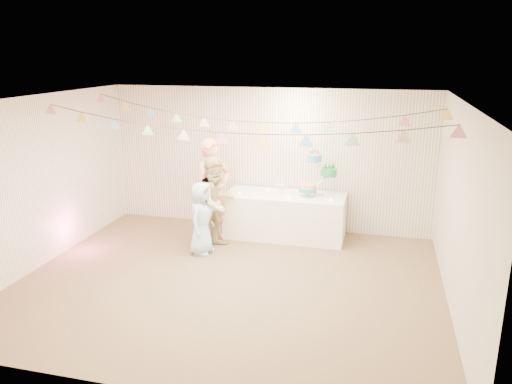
% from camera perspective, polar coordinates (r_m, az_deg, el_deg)
% --- Properties ---
extents(floor, '(6.00, 6.00, 0.00)m').
position_cam_1_polar(floor, '(7.34, -3.10, -10.24)').
color(floor, brown).
rests_on(floor, ground).
extents(ceiling, '(6.00, 6.00, 0.00)m').
position_cam_1_polar(ceiling, '(6.63, -3.44, 10.42)').
color(ceiling, white).
rests_on(ceiling, ground).
extents(back_wall, '(6.00, 6.00, 0.00)m').
position_cam_1_polar(back_wall, '(9.21, 1.40, 3.76)').
color(back_wall, white).
rests_on(back_wall, ground).
extents(front_wall, '(6.00, 6.00, 0.00)m').
position_cam_1_polar(front_wall, '(4.69, -12.54, -8.71)').
color(front_wall, white).
rests_on(front_wall, ground).
extents(left_wall, '(5.00, 5.00, 0.00)m').
position_cam_1_polar(left_wall, '(8.26, -23.55, 1.03)').
color(left_wall, white).
rests_on(left_wall, ground).
extents(right_wall, '(5.00, 5.00, 0.00)m').
position_cam_1_polar(right_wall, '(6.65, 22.27, -2.18)').
color(right_wall, white).
rests_on(right_wall, ground).
extents(table, '(2.10, 0.84, 0.79)m').
position_cam_1_polar(table, '(8.92, 3.34, -2.71)').
color(table, white).
rests_on(table, floor).
extents(cake_stand, '(0.69, 0.40, 0.77)m').
position_cam_1_polar(cake_stand, '(8.68, 7.05, 1.77)').
color(cake_stand, silver).
rests_on(cake_stand, table).
extents(cake_bottom, '(0.31, 0.31, 0.15)m').
position_cam_1_polar(cake_bottom, '(8.72, 5.95, -0.16)').
color(cake_bottom, teal).
rests_on(cake_bottom, cake_stand).
extents(cake_middle, '(0.27, 0.27, 0.22)m').
position_cam_1_polar(cake_middle, '(8.75, 8.29, 1.66)').
color(cake_middle, '#1E8C43').
rests_on(cake_middle, cake_stand).
extents(cake_top_tier, '(0.25, 0.25, 0.19)m').
position_cam_1_polar(cake_top_tier, '(8.60, 6.68, 3.32)').
color(cake_top_tier, '#40A8C9').
rests_on(cake_top_tier, cake_stand).
extents(platter, '(0.36, 0.36, 0.02)m').
position_cam_1_polar(platter, '(8.87, -0.08, -0.30)').
color(platter, white).
rests_on(platter, table).
extents(posy, '(0.15, 0.15, 0.17)m').
position_cam_1_polar(posy, '(8.85, 2.78, 0.16)').
color(posy, white).
rests_on(posy, table).
extents(person_adult_a, '(0.75, 0.79, 1.81)m').
position_cam_1_polar(person_adult_a, '(8.58, -4.88, 0.10)').
color(person_adult_a, '#F7A181').
rests_on(person_adult_a, floor).
extents(person_adult_b, '(0.89, 0.96, 1.59)m').
position_cam_1_polar(person_adult_b, '(8.30, -4.53, -1.23)').
color(person_adult_b, '#CCBA7D').
rests_on(person_adult_b, floor).
extents(person_child, '(0.43, 0.62, 1.20)m').
position_cam_1_polar(person_child, '(8.16, -6.27, -3.01)').
color(person_child, '#ACD9F4').
rests_on(person_child, floor).
extents(bunting_back, '(5.60, 1.10, 0.40)m').
position_cam_1_polar(bunting_back, '(7.70, -0.90, 9.32)').
color(bunting_back, pink).
rests_on(bunting_back, ceiling).
extents(bunting_front, '(5.60, 0.90, 0.36)m').
position_cam_1_polar(bunting_front, '(6.47, -3.94, 7.79)').
color(bunting_front, '#72A5E5').
rests_on(bunting_front, ceiling).
extents(tealight_0, '(0.04, 0.04, 0.03)m').
position_cam_1_polar(tealight_0, '(8.84, -1.90, -0.09)').
color(tealight_0, '#FFD88C').
rests_on(tealight_0, table).
extents(tealight_1, '(0.04, 0.04, 0.03)m').
position_cam_1_polar(tealight_1, '(9.04, 1.42, 0.27)').
color(tealight_1, '#FFD88C').
rests_on(tealight_1, table).
extents(tealight_2, '(0.04, 0.04, 0.03)m').
position_cam_1_polar(tealight_2, '(8.57, 3.76, -0.62)').
color(tealight_2, '#FFD88C').
rests_on(tealight_2, table).
extents(tealight_3, '(0.04, 0.04, 0.03)m').
position_cam_1_polar(tealight_3, '(8.95, 5.85, 0.04)').
color(tealight_3, '#FFD88C').
rests_on(tealight_3, table).
extents(tealight_4, '(0.04, 0.04, 0.03)m').
position_cam_1_polar(tealight_4, '(8.52, 8.57, -0.88)').
color(tealight_4, '#FFD88C').
rests_on(tealight_4, table).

